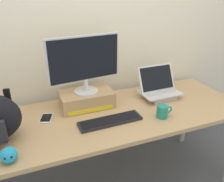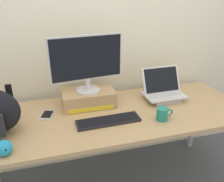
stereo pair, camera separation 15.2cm
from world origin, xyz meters
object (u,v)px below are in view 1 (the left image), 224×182
at_px(external_keyboard, 110,121).
at_px(coffee_mug, 163,111).
at_px(cell_phone, 46,118).
at_px(open_laptop, 159,91).
at_px(desktop_monitor, 85,63).
at_px(plush_toy, 9,155).
at_px(toner_box_yellow, 87,99).

bearing_deg(external_keyboard, coffee_mug, -12.31).
bearing_deg(cell_phone, open_laptop, 19.35).
bearing_deg(desktop_monitor, cell_phone, -172.65).
distance_m(external_keyboard, plush_toy, 0.66).
bearing_deg(plush_toy, cell_phone, 58.27).
height_order(desktop_monitor, cell_phone, desktop_monitor).
bearing_deg(open_laptop, coffee_mug, -119.35).
height_order(open_laptop, cell_phone, open_laptop).
relative_size(coffee_mug, plush_toy, 1.38).
height_order(toner_box_yellow, cell_phone, toner_box_yellow).
bearing_deg(open_laptop, external_keyboard, -158.35).
bearing_deg(open_laptop, cell_phone, 179.64).
xyz_separation_m(external_keyboard, cell_phone, (-0.41, 0.21, -0.01)).
xyz_separation_m(desktop_monitor, cell_phone, (-0.32, -0.08, -0.35)).
xyz_separation_m(external_keyboard, plush_toy, (-0.64, -0.17, 0.03)).
relative_size(open_laptop, external_keyboard, 0.74).
distance_m(toner_box_yellow, plush_toy, 0.72).
bearing_deg(coffee_mug, external_keyboard, 169.40).
bearing_deg(open_laptop, toner_box_yellow, 172.30).
xyz_separation_m(coffee_mug, cell_phone, (-0.78, 0.28, -0.04)).
xyz_separation_m(toner_box_yellow, coffee_mug, (0.46, -0.36, -0.01)).
xyz_separation_m(external_keyboard, coffee_mug, (0.37, -0.07, 0.03)).
xyz_separation_m(toner_box_yellow, plush_toy, (-0.56, -0.46, -0.02)).
bearing_deg(cell_phone, plush_toy, -103.62).
xyz_separation_m(desktop_monitor, open_laptop, (0.61, -0.06, -0.30)).
xyz_separation_m(desktop_monitor, external_keyboard, (0.08, -0.29, -0.34)).
distance_m(desktop_monitor, plush_toy, 0.79).
distance_m(open_laptop, plush_toy, 1.24).
relative_size(desktop_monitor, external_keyboard, 1.23).
height_order(desktop_monitor, coffee_mug, desktop_monitor).
bearing_deg(toner_box_yellow, external_keyboard, -73.86).
bearing_deg(external_keyboard, cell_phone, 151.28).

